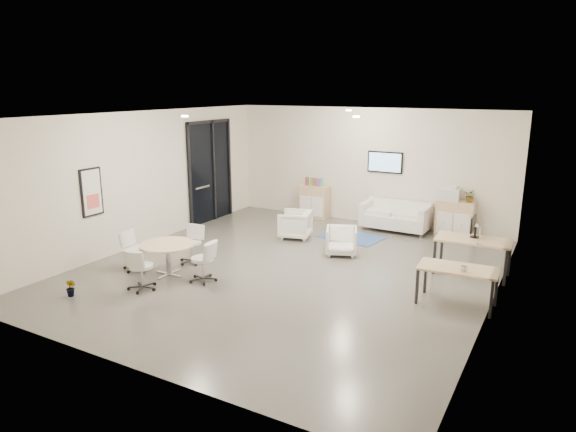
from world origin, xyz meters
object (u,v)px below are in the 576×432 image
at_px(loveseat, 396,217).
at_px(armchair_left, 295,223).
at_px(sideboard_right, 455,219).
at_px(desk_rear, 473,243).
at_px(round_table, 167,248).
at_px(desk_front, 458,271).
at_px(sideboard_left, 315,202).
at_px(armchair_right, 341,240).

xyz_separation_m(loveseat, armchair_left, (-2.01, -1.95, 0.03)).
xyz_separation_m(sideboard_right, desk_rear, (0.90, -2.73, 0.22)).
xyz_separation_m(desk_rear, round_table, (-5.39, -3.03, -0.10)).
height_order(armchair_left, desk_front, armchair_left).
distance_m(loveseat, armchair_left, 2.80).
height_order(sideboard_left, armchair_left, sideboard_left).
bearing_deg(sideboard_right, sideboard_left, 179.91).
xyz_separation_m(loveseat, armchair_right, (-0.44, -2.62, -0.00)).
bearing_deg(sideboard_right, armchair_left, -148.56).
bearing_deg(loveseat, desk_rear, -45.34).
relative_size(sideboard_left, round_table, 0.86).
bearing_deg(loveseat, armchair_left, -134.68).
xyz_separation_m(armchair_right, desk_rear, (2.84, 0.08, 0.33)).
xyz_separation_m(desk_rear, desk_front, (0.05, -1.69, -0.06)).
distance_m(sideboard_left, loveseat, 2.53).
distance_m(loveseat, armchair_right, 2.65).
distance_m(armchair_left, desk_front, 5.01).
height_order(desk_rear, desk_front, desk_rear).
xyz_separation_m(armchair_left, armchair_right, (1.57, -0.67, -0.03)).
xyz_separation_m(sideboard_right, loveseat, (-1.49, -0.19, -0.10)).
distance_m(armchair_left, desk_rear, 4.46).
bearing_deg(round_table, armchair_left, 74.88).
bearing_deg(sideboard_left, desk_front, -41.70).
distance_m(loveseat, round_table, 6.32).
relative_size(armchair_right, round_table, 0.64).
height_order(sideboard_right, armchair_right, sideboard_right).
distance_m(sideboard_left, sideboard_right, 4.02).
bearing_deg(armchair_right, sideboard_right, 32.89).
distance_m(sideboard_right, round_table, 7.30).
height_order(sideboard_right, desk_front, sideboard_right).
distance_m(loveseat, desk_rear, 3.50).
distance_m(sideboard_right, desk_rear, 2.88).
xyz_separation_m(sideboard_right, desk_front, (0.95, -4.42, 0.16)).
height_order(armchair_right, round_table, armchair_right).
distance_m(desk_rear, desk_front, 1.69).
distance_m(sideboard_left, armchair_right, 3.50).
relative_size(desk_rear, round_table, 1.36).
xyz_separation_m(desk_front, round_table, (-5.43, -1.34, -0.04)).
bearing_deg(sideboard_left, round_table, -94.61).
relative_size(sideboard_right, desk_rear, 0.62).
distance_m(armchair_right, desk_rear, 2.86).
bearing_deg(armchair_left, sideboard_left, 178.14).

